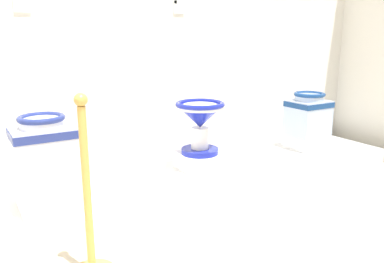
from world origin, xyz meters
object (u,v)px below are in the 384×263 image
object	(u,v)px
stanchion_post_near_left	(89,223)
antique_toilet_squat_floral	(308,113)
antique_toilet_broad_patterned	(44,146)
info_placard_second	(179,6)
antique_toilet_rightmost	(200,118)
plinth_block_rightmost	(200,162)
plinth_block_broad_patterned	(48,192)
plinth_block_squat_floral	(306,142)
info_placard_first	(21,3)

from	to	relation	value
stanchion_post_near_left	antique_toilet_squat_floral	bearing A→B (deg)	18.41
antique_toilet_squat_floral	stanchion_post_near_left	distance (m)	2.51
antique_toilet_broad_patterned	info_placard_second	world-z (taller)	info_placard_second
antique_toilet_rightmost	plinth_block_rightmost	bearing A→B (deg)	-90.00
antique_toilet_rightmost	plinth_block_broad_patterned	bearing A→B (deg)	-175.21
plinth_block_squat_floral	stanchion_post_near_left	world-z (taller)	stanchion_post_near_left
antique_toilet_rightmost	antique_toilet_squat_floral	xyz separation A→B (m)	(1.24, 0.01, -0.09)
plinth_block_squat_floral	stanchion_post_near_left	distance (m)	2.51
plinth_block_broad_patterned	antique_toilet_squat_floral	distance (m)	2.45
plinth_block_broad_patterned	plinth_block_squat_floral	size ratio (longest dim) A/B	1.00
plinth_block_broad_patterned	antique_toilet_rightmost	size ratio (longest dim) A/B	0.88
antique_toilet_squat_floral	info_placard_first	xyz separation A→B (m)	(-2.41, 0.37, 0.93)
info_placard_second	stanchion_post_near_left	distance (m)	2.00
info_placard_second	antique_toilet_squat_floral	bearing A→B (deg)	-16.85
antique_toilet_broad_patterned	stanchion_post_near_left	distance (m)	0.72
plinth_block_broad_patterned	info_placard_second	xyz separation A→B (m)	(1.23, 0.48, 1.20)
plinth_block_squat_floral	info_placard_second	size ratio (longest dim) A/B	3.36
info_placard_first	plinth_block_rightmost	bearing A→B (deg)	-17.82
plinth_block_broad_patterned	info_placard_second	world-z (taller)	info_placard_second
info_placard_first	antique_toilet_rightmost	bearing A→B (deg)	-17.82
plinth_block_broad_patterned	info_placard_first	xyz separation A→B (m)	(0.02, 0.48, 1.17)
stanchion_post_near_left	info_placard_first	bearing A→B (deg)	91.84
antique_toilet_rightmost	plinth_block_squat_floral	world-z (taller)	antique_toilet_rightmost
antique_toilet_rightmost	antique_toilet_squat_floral	bearing A→B (deg)	0.57
plinth_block_rightmost	stanchion_post_near_left	bearing A→B (deg)	-145.67
antique_toilet_rightmost	antique_toilet_squat_floral	distance (m)	1.24
plinth_block_broad_patterned	plinth_block_squat_floral	xyz separation A→B (m)	(2.44, 0.11, -0.04)
antique_toilet_rightmost	info_placard_second	bearing A→B (deg)	85.71
antique_toilet_broad_patterned	plinth_block_squat_floral	world-z (taller)	antique_toilet_broad_patterned
plinth_block_rightmost	stanchion_post_near_left	world-z (taller)	stanchion_post_near_left
plinth_block_broad_patterned	antique_toilet_broad_patterned	xyz separation A→B (m)	(0.00, 0.00, 0.30)
plinth_block_squat_floral	antique_toilet_rightmost	bearing A→B (deg)	-179.43
info_placard_second	antique_toilet_rightmost	bearing A→B (deg)	-94.29
plinth_block_rightmost	antique_toilet_squat_floral	distance (m)	1.27
plinth_block_squat_floral	antique_toilet_squat_floral	bearing A→B (deg)	0.00
plinth_block_rightmost	stanchion_post_near_left	size ratio (longest dim) A/B	0.40
antique_toilet_rightmost	stanchion_post_near_left	world-z (taller)	stanchion_post_near_left
plinth_block_squat_floral	antique_toilet_squat_floral	size ratio (longest dim) A/B	0.89
antique_toilet_rightmost	info_placard_second	world-z (taller)	info_placard_second
antique_toilet_rightmost	stanchion_post_near_left	bearing A→B (deg)	-145.67
plinth_block_rightmost	antique_toilet_rightmost	xyz separation A→B (m)	(0.00, 0.00, 0.36)
antique_toilet_rightmost	plinth_block_squat_floral	size ratio (longest dim) A/B	1.13
plinth_block_squat_floral	info_placard_first	world-z (taller)	info_placard_first
info_placard_second	stanchion_post_near_left	size ratio (longest dim) A/B	0.12
plinth_block_broad_patterned	stanchion_post_near_left	xyz separation A→B (m)	(0.06, -0.68, 0.06)
plinth_block_rightmost	info_placard_second	distance (m)	1.29
plinth_block_broad_patterned	antique_toilet_squat_floral	bearing A→B (deg)	2.65
plinth_block_rightmost	antique_toilet_rightmost	distance (m)	0.36
plinth_block_squat_floral	info_placard_second	bearing A→B (deg)	163.15
info_placard_second	stanchion_post_near_left	world-z (taller)	info_placard_second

